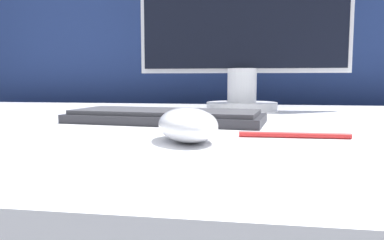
# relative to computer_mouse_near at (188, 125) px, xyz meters

# --- Properties ---
(partition_panel) EXTENTS (5.00, 0.03, 1.25)m
(partition_panel) POSITION_rel_computer_mouse_near_xyz_m (0.03, 0.90, -0.10)
(partition_panel) COLOR navy
(partition_panel) RESTS_ON ground_plane
(computer_mouse_near) EXTENTS (0.12, 0.14, 0.04)m
(computer_mouse_near) POSITION_rel_computer_mouse_near_xyz_m (0.00, 0.00, 0.00)
(computer_mouse_near) COLOR silver
(computer_mouse_near) RESTS_ON desk
(keyboard) EXTENTS (0.38, 0.19, 0.02)m
(keyboard) POSITION_rel_computer_mouse_near_xyz_m (-0.08, 0.21, -0.01)
(keyboard) COLOR #28282D
(keyboard) RESTS_ON desk
(monitor) EXTENTS (0.56, 0.19, 0.49)m
(monitor) POSITION_rel_computer_mouse_near_xyz_m (0.06, 0.55, 0.23)
(monitor) COLOR silver
(monitor) RESTS_ON desk
(pen) EXTENTS (0.15, 0.01, 0.01)m
(pen) POSITION_rel_computer_mouse_near_xyz_m (0.14, 0.05, -0.02)
(pen) COLOR red
(pen) RESTS_ON desk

